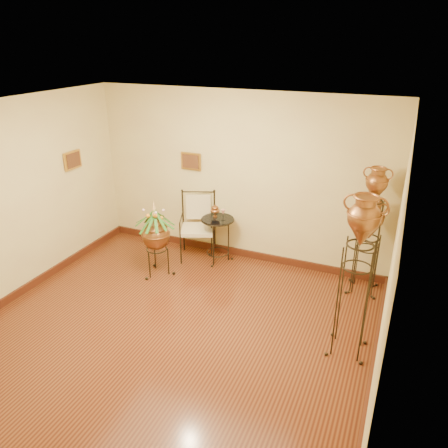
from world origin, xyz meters
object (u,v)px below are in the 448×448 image
at_px(planter_urn, 156,233).
at_px(side_table, 218,239).
at_px(armchair, 198,227).
at_px(amphora_tall, 370,230).
at_px(amphora_mid, 356,277).

xyz_separation_m(planter_urn, side_table, (0.71, 0.78, -0.31)).
distance_m(planter_urn, armchair, 0.86).
bearing_deg(side_table, planter_urn, -132.31).
height_order(amphora_tall, planter_urn, amphora_tall).
bearing_deg(amphora_tall, amphora_mid, -90.00).
bearing_deg(armchair, amphora_mid, -50.59).
height_order(amphora_tall, amphora_mid, amphora_mid).
xyz_separation_m(amphora_mid, side_table, (-2.38, 1.49, -0.62)).
bearing_deg(planter_urn, armchair, 66.25).
bearing_deg(amphora_mid, amphora_tall, 90.00).
xyz_separation_m(amphora_tall, armchair, (-2.75, 0.00, -0.42)).
relative_size(armchair, side_table, 1.14).
xyz_separation_m(amphora_mid, planter_urn, (-3.09, 0.71, -0.31)).
height_order(planter_urn, side_table, planter_urn).
bearing_deg(side_table, armchair, -179.85).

